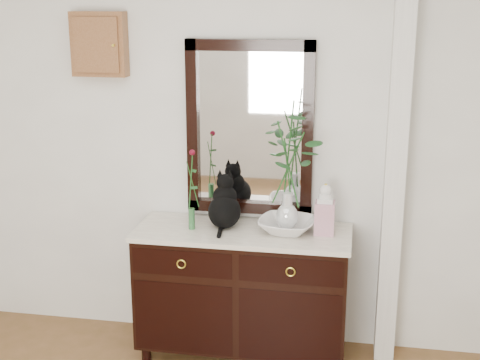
% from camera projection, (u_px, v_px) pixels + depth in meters
% --- Properties ---
extents(wall_back, '(3.60, 0.04, 2.70)m').
position_uv_depth(wall_back, '(234.00, 142.00, 4.23)').
color(wall_back, white).
rests_on(wall_back, ground).
extents(pilaster, '(0.12, 0.20, 2.70)m').
position_uv_depth(pilaster, '(396.00, 151.00, 3.98)').
color(pilaster, white).
rests_on(pilaster, ground).
extents(sideboard, '(1.33, 0.52, 0.82)m').
position_uv_depth(sideboard, '(243.00, 286.00, 4.21)').
color(sideboard, black).
rests_on(sideboard, ground).
extents(wall_mirror, '(0.80, 0.06, 1.10)m').
position_uv_depth(wall_mirror, '(250.00, 129.00, 4.18)').
color(wall_mirror, black).
rests_on(wall_mirror, wall_back).
extents(key_cabinet, '(0.35, 0.10, 0.40)m').
position_uv_depth(key_cabinet, '(99.00, 44.00, 4.17)').
color(key_cabinet, brown).
rests_on(key_cabinet, wall_back).
extents(cat, '(0.27, 0.31, 0.33)m').
position_uv_depth(cat, '(224.00, 201.00, 4.14)').
color(cat, black).
rests_on(cat, sideboard).
extents(lotus_bowl, '(0.39, 0.39, 0.08)m').
position_uv_depth(lotus_bowl, '(287.00, 226.00, 4.07)').
color(lotus_bowl, white).
rests_on(lotus_bowl, sideboard).
extents(vase_branches, '(0.45, 0.45, 0.81)m').
position_uv_depth(vase_branches, '(288.00, 165.00, 3.97)').
color(vase_branches, silver).
rests_on(vase_branches, lotus_bowl).
extents(bud_vase_rose, '(0.06, 0.06, 0.52)m').
position_uv_depth(bud_vase_rose, '(191.00, 189.00, 4.07)').
color(bud_vase_rose, '#2F6836').
rests_on(bud_vase_rose, sideboard).
extents(ginger_jar, '(0.12, 0.12, 0.32)m').
position_uv_depth(ginger_jar, '(325.00, 209.00, 4.01)').
color(ginger_jar, white).
rests_on(ginger_jar, sideboard).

